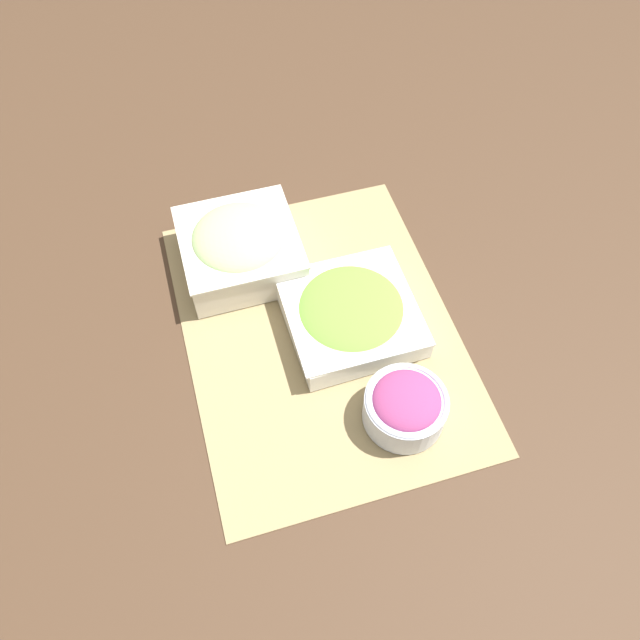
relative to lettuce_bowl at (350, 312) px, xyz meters
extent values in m
plane|color=#422D1E|center=(0.00, -0.05, -0.03)|extent=(3.00, 3.00, 0.00)
cube|color=#937F56|center=(0.00, -0.05, -0.03)|extent=(0.55, 0.41, 0.00)
cube|color=white|center=(0.00, 0.00, -0.01)|extent=(0.20, 0.20, 0.04)
cube|color=white|center=(0.00, 0.00, 0.01)|extent=(0.19, 0.19, 0.00)
ellipsoid|color=#6BAD38|center=(0.00, 0.00, 0.01)|extent=(0.16, 0.16, 0.03)
cube|color=silver|center=(-0.16, -0.13, 0.00)|extent=(0.18, 0.18, 0.06)
cube|color=silver|center=(-0.16, -0.13, 0.04)|extent=(0.19, 0.19, 0.00)
ellipsoid|color=#A8CC7F|center=(-0.16, -0.13, 0.03)|extent=(0.15, 0.15, 0.05)
cylinder|color=silver|center=(0.17, 0.02, 0.00)|extent=(0.12, 0.12, 0.05)
torus|color=silver|center=(0.17, 0.02, 0.02)|extent=(0.11, 0.11, 0.01)
ellipsoid|color=#93386B|center=(0.17, 0.02, 0.02)|extent=(0.09, 0.09, 0.03)
camera|label=1|loc=(0.50, -0.19, 0.78)|focal=35.00mm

